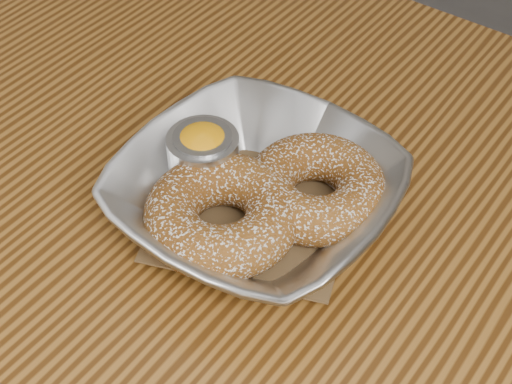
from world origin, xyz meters
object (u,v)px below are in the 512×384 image
Objects in this scene: serving_bowl at (256,196)px; donut_back at (316,188)px; ramekin at (204,157)px; table at (267,356)px; donut_front at (222,215)px.

serving_bowl is 1.92× the size of donut_back.
donut_back is 0.09m from ramekin.
table is 0.17m from ramekin.
ramekin is (-0.05, 0.04, 0.01)m from donut_front.
donut_front is at bearing -121.24° from donut_back.
table is 21.21× the size of ramekin.
ramekin is (-0.09, -0.03, 0.01)m from donut_back.
table is at bearing -45.46° from serving_bowl.
donut_back is 0.93× the size of donut_front.
ramekin is at bearing 154.05° from table.
table is 0.14m from serving_bowl.
donut_front is at bearing -37.99° from ramekin.
serving_bowl is at bearing -2.72° from ramekin.
donut_back is 0.08m from donut_front.
ramekin is (-0.05, 0.00, 0.01)m from serving_bowl.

